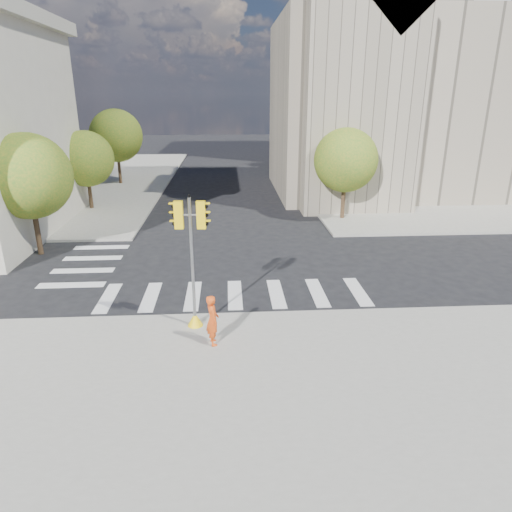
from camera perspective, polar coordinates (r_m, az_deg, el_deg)
The scene contains 16 objects.
ground at distance 21.63m, azimuth -2.49°, elevation -2.66°, with size 160.00×160.00×0.00m, color black.
sidewalk_near at distance 12.13m, azimuth -1.29°, elevation -22.38°, with size 30.00×14.00×0.15m, color gray.
sidewalk_far_right at distance 50.95m, azimuth 20.25°, elevation 9.26°, with size 28.00×40.00×0.15m, color gray.
sidewalk_far_left at distance 50.70m, azimuth -26.67°, elevation 8.35°, with size 28.00×40.00×0.15m, color gray.
civic_building at distance 42.25m, azimuth 19.45°, elevation 17.31°, with size 26.00×16.00×19.39m.
office_tower at distance 66.25m, azimuth 17.80°, elevation 24.68°, with size 20.00×18.00×30.00m, color #9EA0A3.
tree_lw_near at distance 26.39m, azimuth -26.58°, elevation 8.89°, with size 4.40×4.40×6.41m.
tree_lw_mid at distance 35.78m, azimuth -20.50°, elevation 11.31°, with size 4.00×4.00×5.77m.
tree_lw_far at distance 45.32m, azimuth -17.09°, elevation 14.17°, with size 4.80×4.80×6.95m.
tree_re_near at distance 31.29m, azimuth 11.15°, elevation 11.66°, with size 4.20×4.20×6.16m.
tree_re_mid at distance 42.90m, azimuth 7.15°, elevation 14.34°, with size 4.60×4.60×6.66m.
tree_re_far at distance 54.74m, azimuth 4.81°, elevation 15.03°, with size 4.00×4.00×5.88m.
lamp_near at distance 35.20m, azimuth 10.39°, elevation 13.42°, with size 0.35×0.18×8.11m.
lamp_far at distance 48.86m, azimuth 6.46°, elevation 15.26°, with size 0.35×0.18×8.11m.
traffic_signal at distance 16.25m, azimuth -7.91°, elevation -2.06°, with size 1.07×0.56×4.89m.
photographer at distance 15.50m, azimuth -5.45°, elevation -7.96°, with size 0.65×0.43×1.78m, color #DD4B14.
Camera 1 is at (-0.31, -20.01, 8.19)m, focal length 32.00 mm.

